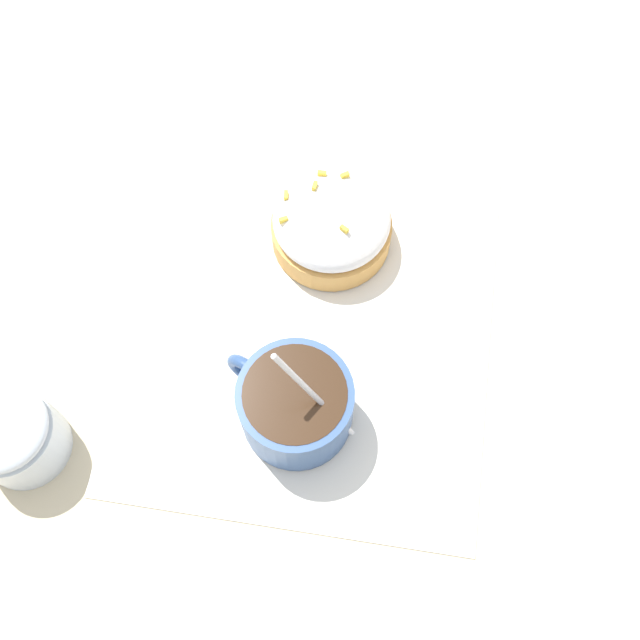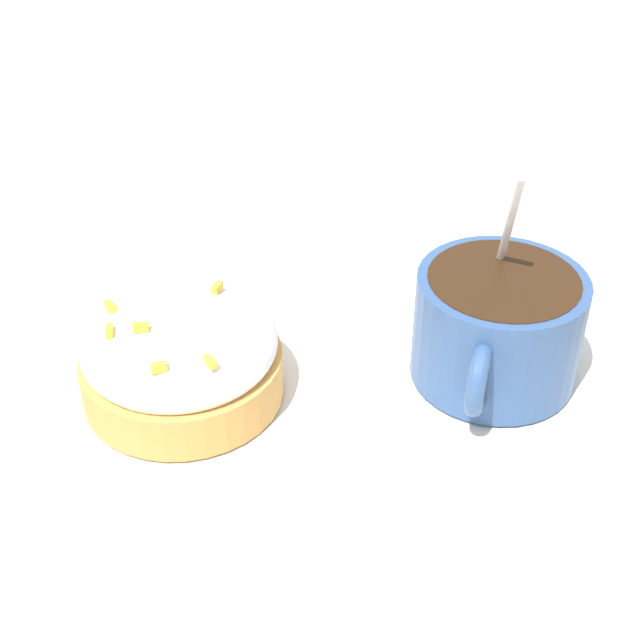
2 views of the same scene
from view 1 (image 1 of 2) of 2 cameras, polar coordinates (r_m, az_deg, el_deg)
ground_plane at (r=0.60m, az=-0.67°, el=-0.38°), size 3.00×3.00×0.00m
paper_napkin at (r=0.60m, az=-0.67°, el=-0.33°), size 0.33×0.29×0.00m
coffee_cup at (r=0.54m, az=-1.62°, el=-6.42°), size 0.08×0.10×0.12m
frosted_pastry at (r=0.61m, az=0.88°, el=7.34°), size 0.10×0.10×0.06m
sugar_bowl at (r=0.58m, az=-22.39°, el=-8.13°), size 0.07×0.07×0.06m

